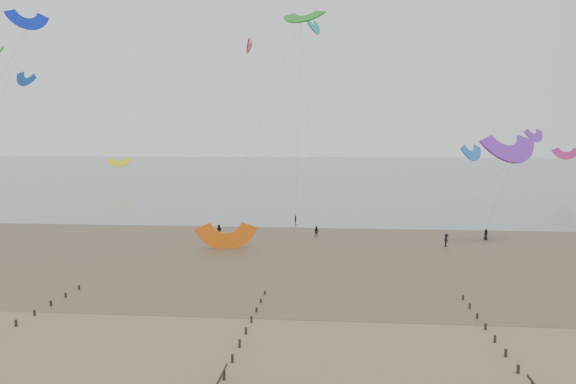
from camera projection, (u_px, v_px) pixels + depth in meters
The scene contains 5 objects.
ground at pixel (188, 340), 40.62m from camera, with size 500.00×500.00×0.00m, color brown.
sea_and_shore at pixel (228, 246), 75.08m from camera, with size 500.00×665.00×0.03m.
kitesurfers at pixel (423, 226), 86.06m from camera, with size 122.23×23.80×1.85m.
grounded_kite at pixel (227, 248), 73.46m from camera, with size 6.76×3.54×5.15m, color orange, non-canonical shape.
kites_airborne at pixel (225, 96), 127.65m from camera, with size 228.28×121.45×43.76m.
Camera 1 is at (10.88, -38.50, 14.70)m, focal length 35.00 mm.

